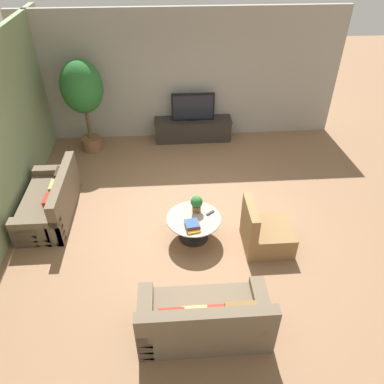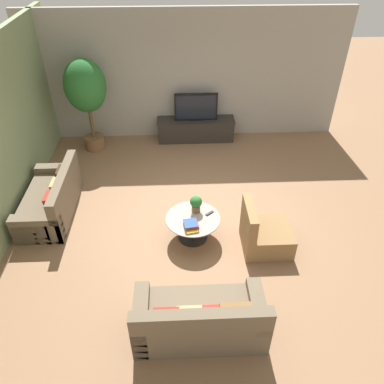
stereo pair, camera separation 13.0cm
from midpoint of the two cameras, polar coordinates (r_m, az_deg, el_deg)
The scene contains 12 objects.
ground_plane at distance 7.07m, azimuth -0.43°, elevation -3.61°, with size 24.00×24.00×0.00m, color #8C6647.
back_wall_stone at distance 9.16m, azimuth -1.83°, elevation 17.23°, with size 7.40×0.12×3.00m, color #A39E93.
media_console at distance 9.37m, azimuth -0.26°, elevation 9.56°, with size 1.88×0.50×0.54m.
television at distance 9.11m, azimuth -0.27°, elevation 12.81°, with size 1.02×0.13×0.66m.
coffee_table at distance 6.44m, azimuth -0.32°, elevation -4.88°, with size 0.93×0.93×0.44m.
couch_by_wall at distance 7.44m, azimuth -21.21°, elevation -1.45°, with size 0.84×1.77×0.84m.
couch_near_entry at distance 5.22m, azimuth 1.16°, elevation -18.84°, with size 1.74×0.84×0.84m.
armchair_wicker at distance 6.43m, azimuth 10.43°, elevation -6.19°, with size 0.80×0.76×0.86m.
potted_palm_tall at distance 8.79m, azimuth -16.79°, elevation 14.55°, with size 0.91×0.91×2.14m.
potted_plant_tabletop at distance 6.38m, azimuth 0.12°, elevation -1.71°, with size 0.21×0.21×0.31m.
book_stack at distance 6.15m, azimuth -0.59°, elevation -5.11°, with size 0.26×0.33×0.09m.
remote_black at distance 6.44m, azimuth 2.22°, elevation -3.20°, with size 0.04×0.16×0.02m, color black.
Camera 1 is at (-0.39, -5.35, 4.62)m, focal length 35.00 mm.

